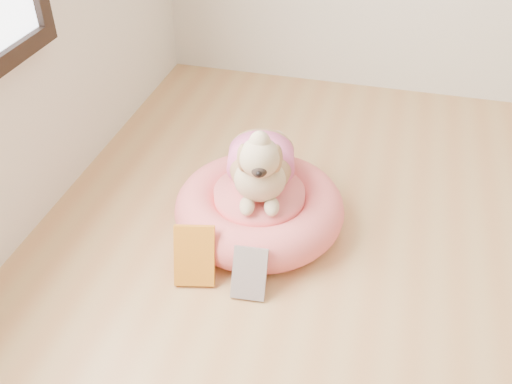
% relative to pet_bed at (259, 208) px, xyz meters
% --- Properties ---
extents(pet_bed, '(0.65, 0.65, 0.17)m').
position_rel_pet_bed_xyz_m(pet_bed, '(0.00, 0.00, 0.00)').
color(pet_bed, '#FF6365').
rests_on(pet_bed, floor).
extents(dog, '(0.39, 0.49, 0.32)m').
position_rel_pet_bed_xyz_m(dog, '(-0.00, 0.02, 0.25)').
color(dog, brown).
rests_on(dog, pet_bed).
extents(book_yellow, '(0.16, 0.15, 0.20)m').
position_rel_pet_bed_xyz_m(book_yellow, '(-0.14, -0.33, 0.02)').
color(book_yellow, gold).
rests_on(book_yellow, floor).
extents(book_white, '(0.12, 0.12, 0.16)m').
position_rel_pet_bed_xyz_m(book_white, '(0.05, -0.34, -0.00)').
color(book_white, white).
rests_on(book_white, floor).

